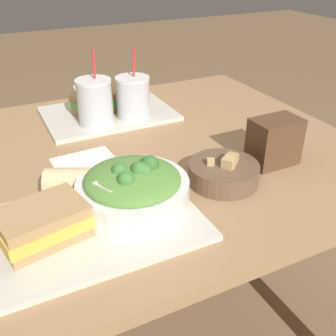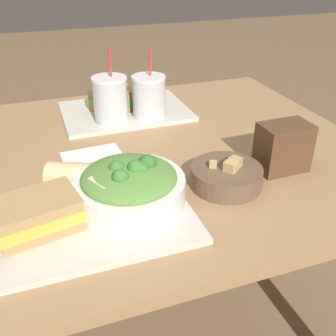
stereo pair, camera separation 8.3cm
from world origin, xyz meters
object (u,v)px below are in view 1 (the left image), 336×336
at_px(salad_bowl, 133,188).
at_px(baguette_far, 90,93).
at_px(sandwich_near, 43,223).
at_px(sandwich_far, 98,102).
at_px(chip_bag, 274,142).
at_px(soup_bowl, 224,172).
at_px(baguette_near, 74,183).
at_px(drink_cup_red, 133,98).
at_px(drink_cup_dark, 95,103).
at_px(napkin_folded, 84,161).

distance_m(salad_bowl, baguette_far, 0.63).
bearing_deg(sandwich_near, sandwich_far, 51.67).
bearing_deg(sandwich_near, chip_bag, -5.92).
bearing_deg(salad_bowl, chip_bag, 5.79).
relative_size(soup_bowl, sandwich_far, 0.90).
distance_m(baguette_near, drink_cup_red, 0.45).
height_order(salad_bowl, baguette_far, salad_bowl).
bearing_deg(drink_cup_dark, sandwich_near, -117.41).
relative_size(soup_bowl, napkin_folded, 1.03).
distance_m(sandwich_far, baguette_far, 0.09).
xyz_separation_m(sandwich_near, chip_bag, (0.56, 0.06, 0.01)).
height_order(salad_bowl, napkin_folded, salad_bowl).
xyz_separation_m(salad_bowl, baguette_far, (0.10, 0.62, -0.01)).
relative_size(salad_bowl, soup_bowl, 1.40).
bearing_deg(chip_bag, sandwich_far, 119.80).
xyz_separation_m(salad_bowl, drink_cup_dark, (0.06, 0.44, 0.02)).
xyz_separation_m(sandwich_far, chip_bag, (0.29, -0.49, 0.01)).
distance_m(sandwich_near, baguette_far, 0.70).
xyz_separation_m(sandwich_near, baguette_near, (0.08, 0.11, 0.00)).
height_order(baguette_far, chip_bag, chip_bag).
xyz_separation_m(drink_cup_red, chip_bag, (0.21, -0.40, -0.01)).
xyz_separation_m(soup_bowl, baguette_near, (-0.32, 0.07, 0.02)).
relative_size(soup_bowl, drink_cup_red, 0.77).
bearing_deg(drink_cup_dark, drink_cup_red, 0.00).
distance_m(sandwich_near, drink_cup_red, 0.58).
xyz_separation_m(baguette_far, drink_cup_dark, (-0.04, -0.18, 0.03)).
relative_size(baguette_near, sandwich_far, 0.72).
relative_size(soup_bowl, baguette_near, 1.25).
relative_size(sandwich_near, baguette_far, 1.67).
bearing_deg(baguette_near, salad_bowl, -107.84).
distance_m(baguette_near, drink_cup_dark, 0.39).
bearing_deg(salad_bowl, sandwich_near, -174.01).
bearing_deg(sandwich_far, drink_cup_dark, -136.58).
bearing_deg(salad_bowl, napkin_folded, 97.87).
relative_size(chip_bag, napkin_folded, 0.76).
bearing_deg(salad_bowl, baguette_near, 137.21).
distance_m(baguette_near, sandwich_far, 0.48).
height_order(sandwich_near, baguette_far, same).
relative_size(sandwich_near, napkin_folded, 1.11).
distance_m(salad_bowl, drink_cup_red, 0.48).
xyz_separation_m(drink_cup_dark, napkin_folded, (-0.09, -0.19, -0.07)).
distance_m(baguette_far, drink_cup_dark, 0.18).
distance_m(salad_bowl, sandwich_near, 0.18).
bearing_deg(salad_bowl, drink_cup_dark, 82.36).
relative_size(sandwich_far, baguette_far, 1.71).
xyz_separation_m(sandwich_far, drink_cup_red, (0.08, -0.09, 0.03)).
distance_m(sandwich_far, drink_cup_red, 0.12).
height_order(drink_cup_red, napkin_folded, drink_cup_red).
height_order(drink_cup_dark, napkin_folded, drink_cup_dark).
bearing_deg(baguette_near, soup_bowl, -77.91).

